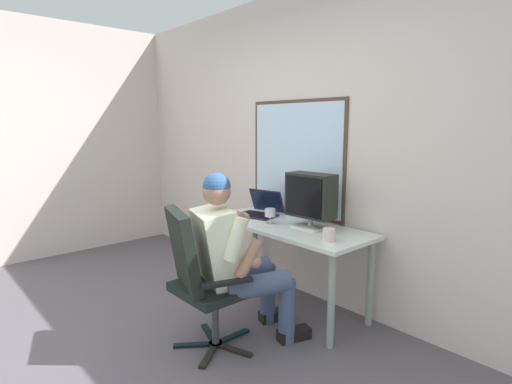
% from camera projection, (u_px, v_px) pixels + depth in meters
% --- Properties ---
extents(ground_plane, '(5.42, 4.04, 0.02)m').
position_uv_depth(ground_plane, '(88.00, 382.00, 2.43)').
color(ground_plane, '#564F57').
extents(wall_rear, '(5.42, 0.08, 2.68)m').
position_uv_depth(wall_rear, '(310.00, 147.00, 3.51)').
color(wall_rear, beige).
rests_on(wall_rear, ground).
extents(desk, '(1.45, 0.61, 0.71)m').
position_uv_depth(desk, '(286.00, 235.00, 3.34)').
color(desk, gray).
rests_on(desk, ground).
extents(office_chair, '(0.64, 0.63, 0.98)m').
position_uv_depth(office_chair, '(200.00, 272.00, 2.69)').
color(office_chair, black).
rests_on(office_chair, ground).
extents(person_seated, '(0.66, 0.86, 1.22)m').
position_uv_depth(person_seated, '(236.00, 255.00, 2.79)').
color(person_seated, '#435171').
rests_on(person_seated, ground).
extents(crt_monitor, '(0.40, 0.21, 0.44)m').
position_uv_depth(crt_monitor, '(311.00, 196.00, 3.16)').
color(crt_monitor, beige).
rests_on(crt_monitor, desk).
extents(laptop, '(0.40, 0.39, 0.22)m').
position_uv_depth(laptop, '(261.00, 208.00, 3.67)').
color(laptop, '#261A2E').
rests_on(laptop, desk).
extents(wine_glass, '(0.09, 0.09, 0.13)m').
position_uv_depth(wine_glass, '(270.00, 213.00, 3.32)').
color(wine_glass, silver).
rests_on(wine_glass, desk).
extents(coffee_mug, '(0.09, 0.09, 0.09)m').
position_uv_depth(coffee_mug, '(329.00, 235.00, 2.84)').
color(coffee_mug, beige).
rests_on(coffee_mug, desk).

